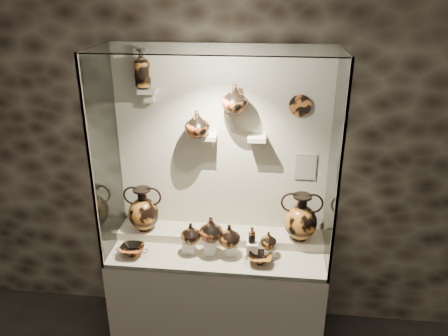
% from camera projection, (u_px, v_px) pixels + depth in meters
% --- Properties ---
extents(wall_back, '(5.00, 0.02, 3.20)m').
position_uv_depth(wall_back, '(222.00, 146.00, 3.49)').
color(wall_back, black).
rests_on(wall_back, ground).
extents(plinth, '(1.70, 0.60, 0.80)m').
position_uv_depth(plinth, '(218.00, 293.00, 3.66)').
color(plinth, beige).
rests_on(plinth, floor).
extents(front_tier, '(1.68, 0.58, 0.03)m').
position_uv_depth(front_tier, '(217.00, 251.00, 3.50)').
color(front_tier, '#BAAB90').
rests_on(front_tier, plinth).
extents(rear_tier, '(1.70, 0.25, 0.10)m').
position_uv_depth(rear_tier, '(220.00, 236.00, 3.64)').
color(rear_tier, '#BAAB90').
rests_on(rear_tier, plinth).
extents(back_panel, '(1.70, 0.03, 1.60)m').
position_uv_depth(back_panel, '(222.00, 146.00, 3.48)').
color(back_panel, beige).
rests_on(back_panel, plinth).
extents(glass_front, '(1.70, 0.01, 1.60)m').
position_uv_depth(glass_front, '(211.00, 177.00, 2.92)').
color(glass_front, white).
rests_on(glass_front, plinth).
extents(glass_left, '(0.01, 0.60, 1.60)m').
position_uv_depth(glass_left, '(105.00, 156.00, 3.28)').
color(glass_left, white).
rests_on(glass_left, plinth).
extents(glass_right, '(0.01, 0.60, 1.60)m').
position_uv_depth(glass_right, '(335.00, 165.00, 3.11)').
color(glass_right, white).
rests_on(glass_right, plinth).
extents(glass_top, '(1.70, 0.60, 0.01)m').
position_uv_depth(glass_top, '(216.00, 49.00, 2.89)').
color(glass_top, white).
rests_on(glass_top, back_panel).
extents(frame_post_left, '(0.02, 0.02, 1.60)m').
position_uv_depth(frame_post_left, '(91.00, 171.00, 3.01)').
color(frame_post_left, gray).
rests_on(frame_post_left, plinth).
extents(frame_post_right, '(0.02, 0.02, 1.60)m').
position_uv_depth(frame_post_right, '(339.00, 182.00, 2.84)').
color(frame_post_right, gray).
rests_on(frame_post_right, plinth).
extents(pedestal_a, '(0.09, 0.09, 0.10)m').
position_uv_depth(pedestal_a, '(189.00, 246.00, 3.45)').
color(pedestal_a, silver).
rests_on(pedestal_a, front_tier).
extents(pedestal_b, '(0.09, 0.09, 0.13)m').
position_uv_depth(pedestal_b, '(210.00, 246.00, 3.42)').
color(pedestal_b, silver).
rests_on(pedestal_b, front_tier).
extents(pedestal_c, '(0.09, 0.09, 0.09)m').
position_uv_depth(pedestal_c, '(232.00, 250.00, 3.41)').
color(pedestal_c, silver).
rests_on(pedestal_c, front_tier).
extents(pedestal_d, '(0.09, 0.09, 0.12)m').
position_uv_depth(pedestal_d, '(252.00, 249.00, 3.39)').
color(pedestal_d, silver).
rests_on(pedestal_d, front_tier).
extents(pedestal_e, '(0.09, 0.09, 0.08)m').
position_uv_depth(pedestal_e, '(270.00, 252.00, 3.39)').
color(pedestal_e, silver).
rests_on(pedestal_e, front_tier).
extents(bracket_ul, '(0.14, 0.12, 0.04)m').
position_uv_depth(bracket_ul, '(148.00, 91.00, 3.30)').
color(bracket_ul, beige).
rests_on(bracket_ul, back_panel).
extents(bracket_ca, '(0.14, 0.12, 0.04)m').
position_uv_depth(bracket_ca, '(208.00, 137.00, 3.38)').
color(bracket_ca, beige).
rests_on(bracket_ca, back_panel).
extents(bracket_cb, '(0.10, 0.12, 0.04)m').
position_uv_depth(bracket_cb, '(234.00, 113.00, 3.29)').
color(bracket_cb, beige).
rests_on(bracket_cb, back_panel).
extents(bracket_cc, '(0.14, 0.12, 0.04)m').
position_uv_depth(bracket_cc, '(257.00, 139.00, 3.35)').
color(bracket_cc, beige).
rests_on(bracket_cc, back_panel).
extents(amphora_left, '(0.34, 0.34, 0.38)m').
position_uv_depth(amphora_left, '(143.00, 209.00, 3.58)').
color(amphora_left, '#AB6120').
rests_on(amphora_left, rear_tier).
extents(amphora_right, '(0.32, 0.32, 0.39)m').
position_uv_depth(amphora_right, '(301.00, 217.00, 3.44)').
color(amphora_right, '#AB6120').
rests_on(amphora_right, rear_tier).
extents(jug_a, '(0.18, 0.18, 0.16)m').
position_uv_depth(jug_a, '(191.00, 233.00, 3.38)').
color(jug_a, '#AB6120').
rests_on(jug_a, pedestal_a).
extents(jug_b, '(0.20, 0.20, 0.19)m').
position_uv_depth(jug_b, '(211.00, 229.00, 3.35)').
color(jug_b, '#AD491E').
rests_on(jug_b, pedestal_b).
extents(jug_c, '(0.21, 0.21, 0.18)m').
position_uv_depth(jug_c, '(229.00, 235.00, 3.35)').
color(jug_c, '#AB6120').
rests_on(jug_c, pedestal_c).
extents(jug_e, '(0.16, 0.16, 0.13)m').
position_uv_depth(jug_e, '(268.00, 240.00, 3.36)').
color(jug_e, '#AB6120').
rests_on(jug_e, pedestal_e).
extents(lekythos_small, '(0.07, 0.07, 0.15)m').
position_uv_depth(lekythos_small, '(252.00, 234.00, 3.34)').
color(lekythos_small, '#AD491E').
rests_on(lekythos_small, pedestal_d).
extents(kylix_left, '(0.29, 0.27, 0.10)m').
position_uv_depth(kylix_left, '(132.00, 250.00, 3.40)').
color(kylix_left, '#AD491E').
rests_on(kylix_left, front_tier).
extents(kylix_right, '(0.26, 0.23, 0.09)m').
position_uv_depth(kylix_right, '(260.00, 258.00, 3.30)').
color(kylix_right, '#AB6120').
rests_on(kylix_right, front_tier).
extents(lekythos_tall, '(0.17, 0.17, 0.32)m').
position_uv_depth(lekythos_tall, '(142.00, 67.00, 3.22)').
color(lekythos_tall, '#AB6120').
rests_on(lekythos_tall, bracket_ul).
extents(ovoid_vase_a, '(0.23, 0.23, 0.20)m').
position_uv_depth(ovoid_vase_a, '(197.00, 124.00, 3.30)').
color(ovoid_vase_a, '#AD491E').
rests_on(ovoid_vase_a, bracket_ca).
extents(ovoid_vase_b, '(0.22, 0.22, 0.20)m').
position_uv_depth(ovoid_vase_b, '(235.00, 98.00, 3.20)').
color(ovoid_vase_b, '#AD491E').
rests_on(ovoid_vase_b, bracket_cb).
extents(wall_plate, '(0.17, 0.02, 0.17)m').
position_uv_depth(wall_plate, '(300.00, 106.00, 3.26)').
color(wall_plate, '#BE5E25').
rests_on(wall_plate, back_panel).
extents(info_placard, '(0.16, 0.01, 0.22)m').
position_uv_depth(info_placard, '(306.00, 167.00, 3.45)').
color(info_placard, beige).
rests_on(info_placard, back_panel).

